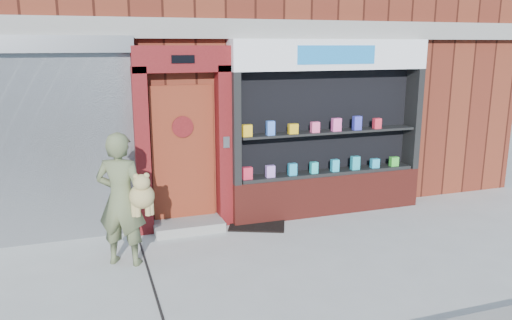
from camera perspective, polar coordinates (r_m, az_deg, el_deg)
name	(u,v)px	position (r m, az deg, el deg)	size (l,w,h in m)	color
ground	(269,267)	(6.83, 1.55, -12.16)	(80.00, 80.00, 0.00)	#9E9E99
shutter_bay	(26,130)	(7.85, -24.78, 3.11)	(3.10, 0.30, 3.04)	gray
red_door_bay	(184,140)	(7.91, -8.24, 2.33)	(1.52, 0.58, 2.90)	#4F0D0F
pharmacy_bay	(328,136)	(8.69, 8.22, 2.72)	(3.50, 0.41, 3.00)	maroon
woman	(123,199)	(6.85, -14.97, -4.31)	(0.82, 0.69, 1.82)	#565E3E
doormat	(257,225)	(8.29, 0.13, -7.43)	(0.90, 0.63, 0.02)	black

